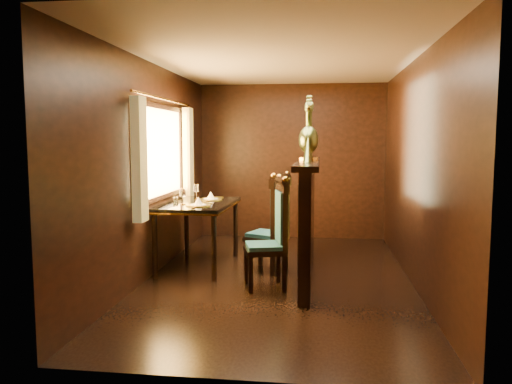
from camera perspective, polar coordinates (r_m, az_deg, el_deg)
ground at (r=5.89m, az=2.59°, el=-9.82°), size 5.00×5.00×0.00m
room_shell at (r=5.69m, az=1.82°, el=5.76°), size 3.04×5.04×2.52m
partition at (r=6.02m, az=5.91°, el=-2.56°), size 0.26×2.70×1.36m
dining_table at (r=6.32m, az=-6.60°, el=-1.85°), size 0.88×1.41×1.02m
chair_left at (r=5.41m, az=2.22°, el=-4.29°), size 0.54×0.56×1.23m
chair_right at (r=6.02m, az=2.16°, el=-3.26°), size 0.57×0.59×1.22m
peacock_left at (r=5.87m, az=6.04°, el=7.34°), size 0.24×0.65×0.77m
peacock_right at (r=6.13m, az=6.09°, el=7.05°), size 0.23×0.61×0.72m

